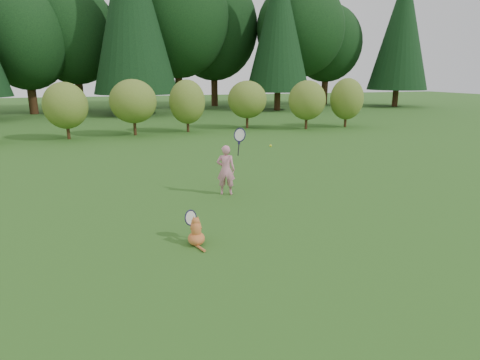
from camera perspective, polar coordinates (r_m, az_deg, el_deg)
name	(u,v)px	position (r m, az deg, el deg)	size (l,w,h in m)	color
ground	(243,225)	(7.88, 0.39, -6.47)	(100.00, 100.00, 0.00)	#1F4914
shrub_row	(159,105)	(20.16, -11.38, 10.39)	(28.00, 3.00, 2.80)	#506E22
woodland_backdrop	(137,3)	(30.41, -14.42, 23.18)	(48.00, 10.00, 15.00)	black
child	(226,169)	(9.71, -1.96, 1.60)	(0.75, 0.55, 1.82)	pink
cat	(196,230)	(7.01, -6.29, -7.07)	(0.40, 0.68, 0.69)	#BA4E23
tennis_ball	(271,146)	(9.94, 4.37, 4.88)	(0.07, 0.07, 0.07)	#BDE31A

